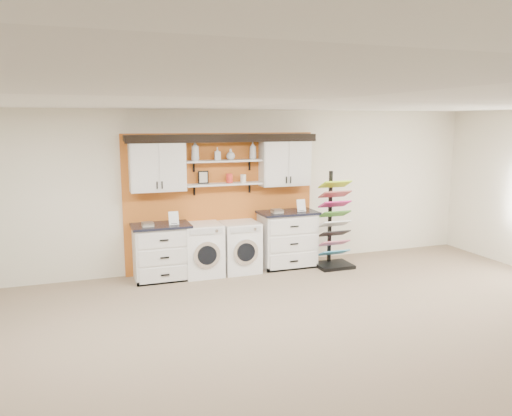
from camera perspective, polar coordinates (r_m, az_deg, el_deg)
name	(u,v)px	position (r m, az deg, el deg)	size (l,w,h in m)	color
floor	(323,367)	(5.63, 7.64, -17.58)	(10.00, 10.00, 0.00)	#7F6A55
ceiling	(329,99)	(5.01, 8.38, 12.19)	(10.00, 10.00, 0.00)	white
wall_back	(221,190)	(8.83, -4.04, 2.06)	(10.00, 10.00, 0.00)	#EDE5CD
accent_panel	(222,202)	(8.82, -3.96, 0.74)	(3.40, 0.07, 2.40)	#C26321
upper_cabinet_left	(157,166)	(8.34, -11.22, 4.77)	(0.90, 0.35, 0.84)	silver
upper_cabinet_right	(285,162)	(8.95, 3.30, 5.26)	(0.90, 0.35, 0.84)	silver
shelf_lower	(224,184)	(8.62, -3.69, 2.75)	(1.32, 0.28, 0.03)	silver
shelf_upper	(224,161)	(8.58, -3.72, 5.40)	(1.32, 0.28, 0.03)	silver
crown_molding	(223,137)	(8.57, -3.77, 8.06)	(3.30, 0.41, 0.13)	black
picture_frame	(203,177)	(8.56, -6.04, 3.51)	(0.18, 0.02, 0.22)	black
canister_red	(229,178)	(8.64, -3.06, 3.40)	(0.11, 0.11, 0.16)	red
canister_cream	(243,178)	(8.71, -1.48, 3.40)	(0.10, 0.10, 0.14)	silver
base_cabinet_left	(162,252)	(8.43, -10.74, -4.94)	(0.95, 0.66, 0.93)	silver
base_cabinet_right	(287,239)	(9.03, 3.59, -3.55)	(1.03, 0.66, 1.01)	silver
washer	(202,249)	(8.56, -6.17, -4.73)	(0.64, 0.71, 0.89)	white
dryer	(240,247)	(8.73, -1.86, -4.44)	(0.63, 0.71, 0.87)	white
sample_rack	(334,237)	(9.07, 8.86, -3.33)	(0.63, 0.53, 1.72)	black
soap_bottle_a	(195,150)	(8.45, -6.97, 6.54)	(0.13, 0.13, 0.34)	silver
soap_bottle_b	(217,154)	(8.54, -4.43, 6.21)	(0.10, 0.10, 0.22)	silver
soap_bottle_c	(231,154)	(8.61, -2.92, 6.15)	(0.15, 0.15, 0.19)	silver
soap_bottle_d	(253,150)	(8.73, -0.37, 6.62)	(0.12, 0.12, 0.31)	silver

